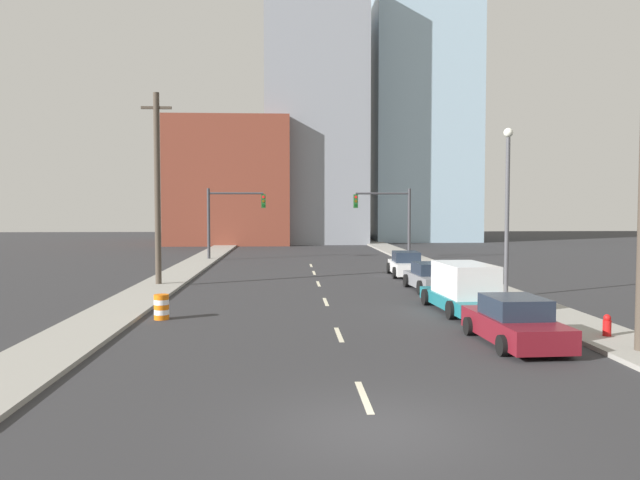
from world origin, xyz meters
TOP-DOWN VIEW (x-y plane):
  - ground_plane at (0.00, 0.00)m, footprint 200.00×200.00m
  - sidewalk_left at (-8.56, 46.15)m, footprint 2.47×92.30m
  - sidewalk_right at (8.56, 46.15)m, footprint 2.47×92.30m
  - lane_stripe_at_2m at (0.00, 2.00)m, footprint 0.16×2.40m
  - lane_stripe_at_9m at (0.00, 8.85)m, footprint 0.16×2.40m
  - lane_stripe_at_16m at (0.00, 16.11)m, footprint 0.16×2.40m
  - lane_stripe_at_23m at (0.00, 22.80)m, footprint 0.16×2.40m
  - lane_stripe_at_29m at (0.00, 28.68)m, footprint 0.16×2.40m
  - lane_stripe_at_34m at (0.00, 33.90)m, footprint 0.16×2.40m
  - building_brick_left at (-8.48, 64.92)m, footprint 14.00×16.00m
  - building_office_center at (1.68, 68.92)m, footprint 12.00×20.00m
  - building_glass_right at (15.64, 72.92)m, footprint 13.00×20.00m
  - traffic_signal_left at (-6.66, 38.89)m, footprint 4.70×0.35m
  - traffic_signal_right at (6.83, 38.89)m, footprint 4.70×0.35m
  - utility_pole_left_mid at (-8.64, 22.10)m, footprint 1.60×0.32m
  - traffic_barrel at (-6.47, 12.02)m, footprint 0.56×0.56m
  - street_lamp at (8.61, 17.18)m, footprint 0.44×0.44m
  - fire_hydrant at (8.45, 7.52)m, footprint 0.26×0.26m
  - sedan_maroon at (5.30, 7.12)m, footprint 2.27×4.78m
  - box_truck_teal at (5.42, 13.13)m, footprint 2.54×5.67m
  - sedan_gray at (5.59, 19.76)m, footprint 2.20×4.67m
  - sedan_white at (5.63, 26.58)m, footprint 2.13×4.80m

SIDE VIEW (x-z plane):
  - ground_plane at x=0.00m, z-range 0.00..0.00m
  - lane_stripe_at_2m at x=0.00m, z-range 0.00..0.01m
  - lane_stripe_at_9m at x=0.00m, z-range 0.00..0.01m
  - lane_stripe_at_16m at x=0.00m, z-range 0.00..0.01m
  - lane_stripe_at_23m at x=0.00m, z-range 0.00..0.01m
  - lane_stripe_at_29m at x=0.00m, z-range 0.00..0.01m
  - lane_stripe_at_34m at x=0.00m, z-range 0.00..0.01m
  - sidewalk_left at x=-8.56m, z-range 0.00..0.15m
  - sidewalk_right at x=8.56m, z-range 0.00..0.15m
  - fire_hydrant at x=8.45m, z-range 0.00..0.83m
  - traffic_barrel at x=-6.47m, z-range 0.00..0.95m
  - sedan_gray at x=5.59m, z-range -0.05..1.36m
  - sedan_maroon at x=5.30m, z-range -0.07..1.41m
  - sedan_white at x=5.63m, z-range -0.06..1.45m
  - box_truck_teal at x=5.42m, z-range -0.04..1.94m
  - traffic_signal_left at x=-6.66m, z-range 0.90..6.70m
  - traffic_signal_right at x=6.83m, z-range 0.90..6.70m
  - street_lamp at x=8.61m, z-range 0.66..8.61m
  - utility_pole_left_mid at x=-8.64m, z-range 0.13..10.45m
  - building_brick_left at x=-8.48m, z-range 0.00..14.51m
  - building_office_center at x=1.68m, z-range 0.00..30.64m
  - building_glass_right at x=15.64m, z-range 0.00..37.24m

